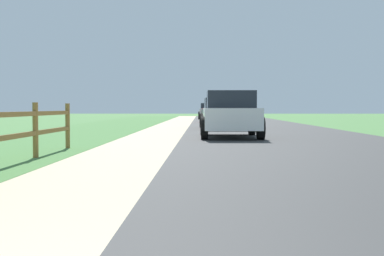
# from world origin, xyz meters

# --- Properties ---
(ground_plane) EXTENTS (120.00, 120.00, 0.00)m
(ground_plane) POSITION_xyz_m (0.00, 25.00, 0.00)
(ground_plane) COLOR #497A3E
(road_asphalt) EXTENTS (7.00, 66.00, 0.01)m
(road_asphalt) POSITION_xyz_m (3.50, 27.00, 0.00)
(road_asphalt) COLOR #383838
(road_asphalt) RESTS_ON ground
(curb_concrete) EXTENTS (6.00, 66.00, 0.01)m
(curb_concrete) POSITION_xyz_m (-3.00, 27.00, 0.00)
(curb_concrete) COLOR #C1AE8C
(curb_concrete) RESTS_ON ground
(grass_verge) EXTENTS (5.00, 66.00, 0.00)m
(grass_verge) POSITION_xyz_m (-4.50, 27.00, 0.01)
(grass_verge) COLOR #497A3E
(grass_verge) RESTS_ON ground
(parked_suv_white) EXTENTS (2.03, 4.23, 1.57)m
(parked_suv_white) POSITION_xyz_m (1.65, 16.17, 0.78)
(parked_suv_white) COLOR white
(parked_suv_white) RESTS_ON ground
(parked_car_black) EXTENTS (2.09, 4.74, 1.47)m
(parked_car_black) POSITION_xyz_m (1.61, 23.36, 0.74)
(parked_car_black) COLOR black
(parked_car_black) RESTS_ON ground
(parked_car_red) EXTENTS (2.10, 4.65, 1.46)m
(parked_car_red) POSITION_xyz_m (1.67, 34.28, 0.75)
(parked_car_red) COLOR maroon
(parked_car_red) RESTS_ON ground
(parked_car_silver) EXTENTS (2.08, 4.80, 1.41)m
(parked_car_silver) POSITION_xyz_m (1.39, 43.99, 0.72)
(parked_car_silver) COLOR #B7BABF
(parked_car_silver) RESTS_ON ground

